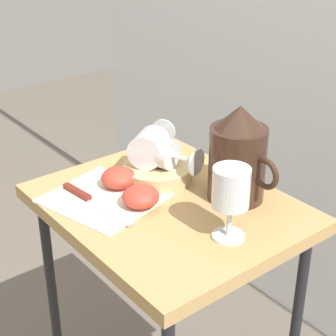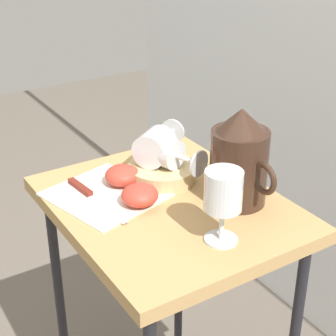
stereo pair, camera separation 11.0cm
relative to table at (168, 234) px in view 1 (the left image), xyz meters
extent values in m
cube|color=tan|center=(0.00, 0.00, 0.07)|extent=(0.54, 0.45, 0.03)
cylinder|color=black|center=(-0.23, -0.18, -0.30)|extent=(0.02, 0.02, 0.70)
cylinder|color=black|center=(-0.23, 0.18, -0.30)|extent=(0.02, 0.02, 0.70)
cube|color=silver|center=(-0.09, -0.10, 0.08)|extent=(0.26, 0.25, 0.00)
cylinder|color=tan|center=(-0.09, 0.04, 0.10)|extent=(0.16, 0.16, 0.03)
cylinder|color=#382319|center=(0.07, 0.13, 0.16)|extent=(0.12, 0.12, 0.16)
cylinder|color=#B23819|center=(0.07, 0.13, 0.13)|extent=(0.11, 0.11, 0.09)
cone|color=#382319|center=(0.07, 0.13, 0.27)|extent=(0.10, 0.10, 0.05)
torus|color=#382319|center=(0.15, 0.13, 0.17)|extent=(0.07, 0.01, 0.07)
cylinder|color=silver|center=(0.18, 0.01, 0.08)|extent=(0.06, 0.06, 0.00)
cylinder|color=silver|center=(0.18, 0.01, 0.12)|extent=(0.01, 0.01, 0.06)
cylinder|color=silver|center=(0.18, 0.01, 0.19)|extent=(0.07, 0.07, 0.08)
cylinder|color=#B23819|center=(0.18, 0.01, 0.17)|extent=(0.06, 0.06, 0.04)
cylinder|color=silver|center=(-0.11, 0.04, 0.16)|extent=(0.11, 0.11, 0.08)
cylinder|color=silver|center=(-0.15, 0.09, 0.16)|extent=(0.04, 0.06, 0.01)
cylinder|color=silver|center=(-0.17, 0.12, 0.16)|extent=(0.05, 0.04, 0.06)
cylinder|color=silver|center=(-0.10, 0.05, 0.15)|extent=(0.10, 0.09, 0.07)
cylinder|color=silver|center=(-0.03, 0.07, 0.15)|extent=(0.06, 0.03, 0.01)
cylinder|color=silver|center=(0.00, 0.08, 0.15)|extent=(0.02, 0.06, 0.06)
ellipsoid|color=#CC3D2D|center=(-0.12, -0.05, 0.11)|extent=(0.08, 0.08, 0.04)
ellipsoid|color=#CC3D2D|center=(-0.02, -0.06, 0.11)|extent=(0.08, 0.08, 0.04)
cube|color=silver|center=(-0.03, -0.13, 0.09)|extent=(0.13, 0.03, 0.00)
cube|color=maroon|center=(-0.14, -0.14, 0.09)|extent=(0.09, 0.02, 0.01)
camera|label=1|loc=(0.80, -0.63, 0.67)|focal=59.30mm
camera|label=2|loc=(0.86, -0.54, 0.67)|focal=59.30mm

